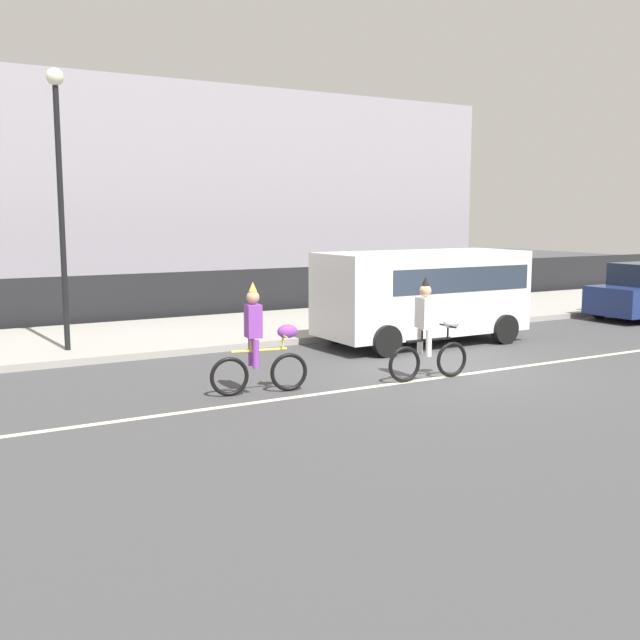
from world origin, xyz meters
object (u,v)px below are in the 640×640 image
Objects in this scene: parade_cyclist_purple at (260,345)px; street_lamp_post at (59,168)px; parked_van_white at (425,290)px; parade_cyclist_zebra at (430,335)px.

street_lamp_post is at bearing 113.05° from parade_cyclist_purple.
street_lamp_post is (-7.71, 2.43, 2.71)m from parked_van_white.
parade_cyclist_purple is 6.16m from parked_van_white.
parade_cyclist_purple is at bearing -66.95° from street_lamp_post.
parade_cyclist_zebra is at bearing -126.20° from parked_van_white.
parked_van_white is 0.85× the size of street_lamp_post.
street_lamp_post reaches higher than parked_van_white.
street_lamp_post is (-2.17, 5.10, 3.15)m from parade_cyclist_purple.
parked_van_white reaches higher than parade_cyclist_purple.
parade_cyclist_purple is at bearing 169.96° from parade_cyclist_zebra.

